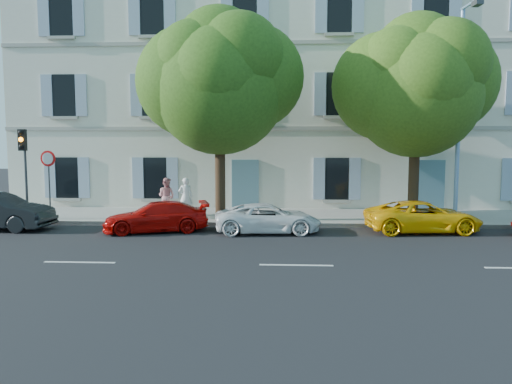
# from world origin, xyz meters

# --- Properties ---
(ground) EXTENTS (90.00, 90.00, 0.00)m
(ground) POSITION_xyz_m (0.00, 0.00, 0.00)
(ground) COLOR black
(sidewalk) EXTENTS (36.00, 4.50, 0.15)m
(sidewalk) POSITION_xyz_m (0.00, 4.45, 0.07)
(sidewalk) COLOR #A09E96
(sidewalk) RESTS_ON ground
(kerb) EXTENTS (36.00, 0.16, 0.16)m
(kerb) POSITION_xyz_m (0.00, 2.28, 0.08)
(kerb) COLOR #9E998E
(kerb) RESTS_ON ground
(building) EXTENTS (28.00, 7.00, 12.00)m
(building) POSITION_xyz_m (0.00, 10.20, 6.00)
(building) COLOR silver
(building) RESTS_ON ground
(car_red_coupe) EXTENTS (4.15, 2.57, 1.12)m
(car_red_coupe) POSITION_xyz_m (-5.09, 0.87, 0.56)
(car_red_coupe) COLOR #BA0805
(car_red_coupe) RESTS_ON ground
(car_white_coupe) EXTENTS (4.03, 2.13, 1.08)m
(car_white_coupe) POSITION_xyz_m (-0.92, 0.88, 0.54)
(car_white_coupe) COLOR white
(car_white_coupe) RESTS_ON ground
(car_yellow_supercar) EXTENTS (4.36, 2.32, 1.17)m
(car_yellow_supercar) POSITION_xyz_m (4.82, 1.31, 0.58)
(car_yellow_supercar) COLOR #FFB90A
(car_yellow_supercar) RESTS_ON ground
(tree_left) EXTENTS (5.34, 5.34, 8.28)m
(tree_left) POSITION_xyz_m (-2.92, 2.81, 5.48)
(tree_left) COLOR #3A2819
(tree_left) RESTS_ON sidewalk
(tree_right) EXTENTS (5.21, 5.21, 8.03)m
(tree_right) POSITION_xyz_m (4.97, 3.40, 5.30)
(tree_right) COLOR #3A2819
(tree_right) RESTS_ON sidewalk
(traffic_light) EXTENTS (0.29, 0.42, 3.71)m
(traffic_light) POSITION_xyz_m (-10.97, 2.58, 2.83)
(traffic_light) COLOR #383A3D
(traffic_light) RESTS_ON sidewalk
(road_sign) EXTENTS (0.66, 0.12, 2.84)m
(road_sign) POSITION_xyz_m (-10.08, 2.83, 2.20)
(road_sign) COLOR #383A3D
(road_sign) RESTS_ON sidewalk
(street_lamp) EXTENTS (0.29, 1.77, 8.32)m
(street_lamp) POSITION_xyz_m (6.51, 2.69, 4.86)
(street_lamp) COLOR #7293BF
(street_lamp) RESTS_ON sidewalk
(pedestrian_a) EXTENTS (0.67, 0.50, 1.67)m
(pedestrian_a) POSITION_xyz_m (-4.56, 3.84, 0.98)
(pedestrian_a) COLOR white
(pedestrian_a) RESTS_ON sidewalk
(pedestrian_b) EXTENTS (0.96, 0.86, 1.64)m
(pedestrian_b) POSITION_xyz_m (-5.47, 4.17, 0.97)
(pedestrian_b) COLOR #D1868B
(pedestrian_b) RESTS_ON sidewalk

